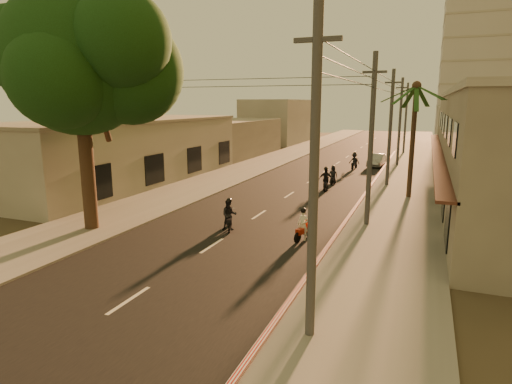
% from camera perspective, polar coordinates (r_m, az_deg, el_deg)
% --- Properties ---
extents(ground, '(160.00, 160.00, 0.00)m').
position_cam_1_polar(ground, '(18.37, -8.81, -9.02)').
color(ground, '#383023').
rests_on(ground, ground).
extents(road, '(10.00, 140.00, 0.02)m').
position_cam_1_polar(road, '(36.43, 7.26, 1.46)').
color(road, black).
rests_on(road, ground).
extents(sidewalk_right, '(5.00, 140.00, 0.12)m').
position_cam_1_polar(sidewalk_right, '(35.35, 19.11, 0.67)').
color(sidewalk_right, slate).
rests_on(sidewalk_right, ground).
extents(sidewalk_left, '(5.00, 140.00, 0.12)m').
position_cam_1_polar(sidewalk_left, '(38.93, -3.49, 2.27)').
color(sidewalk_left, slate).
rests_on(sidewalk_left, ground).
extents(curb_stripe, '(0.20, 60.00, 0.20)m').
position_cam_1_polar(curb_stripe, '(30.65, 14.16, -0.59)').
color(curb_stripe, '#B31813').
rests_on(curb_stripe, ground).
extents(shophouse_row, '(8.80, 34.20, 7.30)m').
position_cam_1_polar(shophouse_row, '(33.26, 30.55, 5.28)').
color(shophouse_row, gray).
rests_on(shophouse_row, ground).
extents(left_building, '(8.20, 24.20, 5.20)m').
position_cam_1_polar(left_building, '(36.91, -16.77, 5.25)').
color(left_building, '#A9A599').
rests_on(left_building, ground).
extents(distant_tower, '(12.10, 12.10, 28.00)m').
position_cam_1_polar(distant_tower, '(71.50, 28.54, 16.46)').
color(distant_tower, '#B7B5B2').
rests_on(distant_tower, ground).
extents(broadleaf_tree, '(9.60, 8.70, 12.10)m').
position_cam_1_polar(broadleaf_tree, '(22.98, -21.60, 15.97)').
color(broadleaf_tree, black).
rests_on(broadleaf_tree, ground).
extents(palm_tree, '(5.00, 5.00, 8.20)m').
position_cam_1_polar(palm_tree, '(30.76, 20.58, 12.30)').
color(palm_tree, black).
rests_on(palm_tree, ground).
extents(utility_poles, '(1.20, 48.26, 9.00)m').
position_cam_1_polar(utility_poles, '(34.84, 17.66, 11.34)').
color(utility_poles, '#38383A').
rests_on(utility_poles, ground).
extents(filler_right, '(8.00, 14.00, 6.00)m').
position_cam_1_polar(filler_right, '(60.06, 26.77, 7.22)').
color(filler_right, '#A9A599').
rests_on(filler_right, ground).
extents(filler_left_near, '(8.00, 14.00, 4.40)m').
position_cam_1_polar(filler_left_near, '(54.00, -3.47, 7.22)').
color(filler_left_near, '#A9A599').
rests_on(filler_left_near, ground).
extents(filler_left_far, '(8.00, 14.00, 7.00)m').
position_cam_1_polar(filler_left_far, '(70.60, 2.80, 9.36)').
color(filler_left_far, '#A9A599').
rests_on(filler_left_far, ground).
extents(scooter_red, '(0.81, 1.61, 1.61)m').
position_cam_1_polar(scooter_red, '(20.65, 6.31, -4.49)').
color(scooter_red, black).
rests_on(scooter_red, ground).
extents(scooter_mid_a, '(1.24, 1.63, 1.71)m').
position_cam_1_polar(scooter_mid_a, '(22.18, -3.59, -3.12)').
color(scooter_mid_a, black).
rests_on(scooter_mid_a, ground).
extents(scooter_mid_b, '(1.16, 1.85, 1.83)m').
position_cam_1_polar(scooter_mid_b, '(32.47, 9.26, 1.61)').
color(scooter_mid_b, black).
rests_on(scooter_mid_b, ground).
extents(scooter_far_a, '(0.79, 1.61, 1.57)m').
position_cam_1_polar(scooter_far_a, '(35.18, 10.22, 2.16)').
color(scooter_far_a, black).
rests_on(scooter_far_a, ground).
extents(scooter_far_b, '(1.21, 1.75, 1.72)m').
position_cam_1_polar(scooter_far_b, '(43.75, 12.97, 4.01)').
color(scooter_far_b, black).
rests_on(scooter_far_b, ground).
extents(parked_car, '(1.86, 4.12, 1.30)m').
position_cam_1_polar(parked_car, '(46.24, 15.79, 4.10)').
color(parked_car, gray).
rests_on(parked_car, ground).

